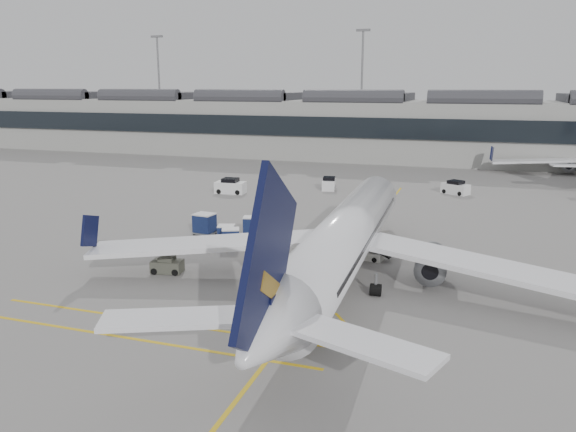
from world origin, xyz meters
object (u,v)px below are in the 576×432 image
(airliner_main, at_px, (344,239))
(ramp_agent_b, at_px, (253,245))
(ramp_agent_a, at_px, (326,239))
(belt_loader, at_px, (361,252))
(pushback_tug, at_px, (167,265))
(baggage_cart_a, at_px, (226,234))

(airliner_main, distance_m, ramp_agent_b, 9.89)
(ramp_agent_a, bearing_deg, belt_loader, -41.49)
(ramp_agent_b, bearing_deg, pushback_tug, 57.53)
(baggage_cart_a, relative_size, pushback_tug, 0.76)
(pushback_tug, bearing_deg, ramp_agent_a, 35.33)
(ramp_agent_b, xyz_separation_m, pushback_tug, (-4.47, -6.22, -0.29))
(ramp_agent_a, relative_size, pushback_tug, 0.72)
(belt_loader, xyz_separation_m, baggage_cart_a, (-12.29, 0.46, 0.38))
(airliner_main, xyz_separation_m, belt_loader, (0.04, 6.28, -2.71))
(ramp_agent_a, bearing_deg, ramp_agent_b, -163.22)
(airliner_main, height_order, baggage_cart_a, airliner_main)
(belt_loader, xyz_separation_m, ramp_agent_b, (-8.68, -2.10, 0.34))
(belt_loader, distance_m, pushback_tug, 15.56)
(pushback_tug, bearing_deg, belt_loader, 22.54)
(airliner_main, xyz_separation_m, ramp_agent_b, (-8.65, 4.18, -2.36))
(airliner_main, relative_size, ramp_agent_a, 23.12)
(ramp_agent_a, distance_m, pushback_tug, 13.87)
(airliner_main, height_order, pushback_tug, airliner_main)
(baggage_cart_a, relative_size, ramp_agent_b, 1.10)
(airliner_main, bearing_deg, ramp_agent_b, 152.36)
(airliner_main, distance_m, ramp_agent_a, 8.79)
(pushback_tug, bearing_deg, ramp_agent_b, 44.54)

